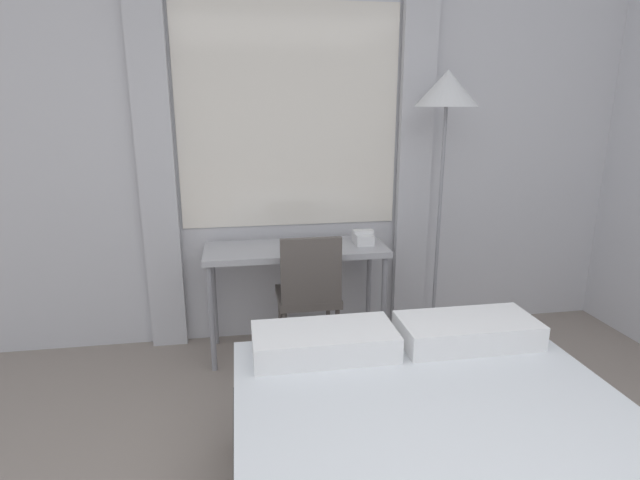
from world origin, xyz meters
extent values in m
cube|color=silver|center=(0.00, 2.82, 1.35)|extent=(5.64, 0.05, 2.70)
cube|color=white|center=(-0.16, 2.78, 1.60)|extent=(1.52, 0.01, 1.50)
cube|color=silver|center=(-1.06, 2.74, 1.30)|extent=(0.24, 0.06, 2.60)
cube|color=silver|center=(0.74, 2.74, 1.30)|extent=(0.24, 0.06, 2.60)
cube|color=#B2B2B7|center=(-0.16, 2.50, 0.74)|extent=(1.22, 0.47, 0.04)
cylinder|color=gray|center=(-0.73, 2.30, 0.36)|extent=(0.04, 0.04, 0.72)
cylinder|color=gray|center=(0.41, 2.30, 0.36)|extent=(0.04, 0.04, 0.72)
cylinder|color=gray|center=(-0.73, 2.69, 0.36)|extent=(0.04, 0.04, 0.72)
cylinder|color=gray|center=(0.41, 2.69, 0.36)|extent=(0.04, 0.04, 0.72)
cube|color=#59514C|center=(-0.10, 2.35, 0.46)|extent=(0.40, 0.40, 0.05)
cube|color=#59514C|center=(-0.10, 2.17, 0.69)|extent=(0.38, 0.04, 0.42)
cylinder|color=#59514C|center=(-0.27, 2.18, 0.22)|extent=(0.03, 0.03, 0.43)
cylinder|color=#59514C|center=(0.07, 2.18, 0.22)|extent=(0.03, 0.03, 0.43)
cylinder|color=#59514C|center=(-0.27, 2.52, 0.22)|extent=(0.03, 0.03, 0.43)
cylinder|color=#59514C|center=(0.07, 2.52, 0.22)|extent=(0.03, 0.03, 0.43)
cube|color=white|center=(-0.17, 1.35, 0.63)|extent=(0.66, 0.32, 0.12)
cube|color=white|center=(0.54, 1.35, 0.63)|extent=(0.66, 0.32, 0.12)
cylinder|color=#4C4C51|center=(0.81, 2.42, 0.01)|extent=(0.26, 0.26, 0.03)
cylinder|color=gray|center=(0.81, 2.42, 0.85)|extent=(0.02, 0.02, 1.65)
cone|color=silver|center=(0.81, 2.42, 1.79)|extent=(0.41, 0.41, 0.23)
cube|color=white|center=(0.31, 2.51, 0.80)|extent=(0.12, 0.18, 0.07)
cube|color=white|center=(0.31, 2.51, 0.84)|extent=(0.14, 0.06, 0.02)
cube|color=#4C4238|center=(-0.06, 2.47, 0.77)|extent=(0.30, 0.19, 0.02)
cube|color=white|center=(-0.06, 2.47, 0.78)|extent=(0.28, 0.17, 0.01)
camera|label=1|loc=(-0.53, -0.72, 1.68)|focal=28.00mm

